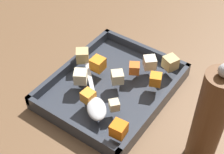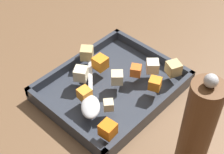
# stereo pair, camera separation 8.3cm
# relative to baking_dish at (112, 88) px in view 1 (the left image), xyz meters

# --- Properties ---
(ground_plane) EXTENTS (4.00, 4.00, 0.00)m
(ground_plane) POSITION_rel_baking_dish_xyz_m (-0.01, 0.01, -0.01)
(ground_plane) COLOR brown
(baking_dish) EXTENTS (0.33, 0.27, 0.04)m
(baking_dish) POSITION_rel_baking_dish_xyz_m (0.00, 0.00, 0.00)
(baking_dish) COLOR #333842
(baking_dish) RESTS_ON ground_plane
(carrot_chunk_heap_side) EXTENTS (0.04, 0.04, 0.03)m
(carrot_chunk_heap_side) POSITION_rel_baking_dish_xyz_m (0.05, -0.09, 0.04)
(carrot_chunk_heap_side) COLOR orange
(carrot_chunk_heap_side) RESTS_ON baking_dish
(carrot_chunk_corner_se) EXTENTS (0.03, 0.03, 0.03)m
(carrot_chunk_corner_se) POSITION_rel_baking_dish_xyz_m (-0.13, -0.11, 0.04)
(carrot_chunk_corner_se) COLOR orange
(carrot_chunk_corner_se) RESTS_ON baking_dish
(carrot_chunk_far_right) EXTENTS (0.04, 0.04, 0.03)m
(carrot_chunk_far_right) POSITION_rel_baking_dish_xyz_m (0.06, -0.03, 0.04)
(carrot_chunk_far_right) COLOR orange
(carrot_chunk_far_right) RESTS_ON baking_dish
(carrot_chunk_back_center) EXTENTS (0.03, 0.03, 0.03)m
(carrot_chunk_back_center) POSITION_rel_baking_dish_xyz_m (-0.09, 0.01, 0.04)
(carrot_chunk_back_center) COLOR orange
(carrot_chunk_back_center) RESTS_ON baking_dish
(carrot_chunk_rim_edge) EXTENTS (0.03, 0.03, 0.03)m
(carrot_chunk_rim_edge) POSITION_rel_baking_dish_xyz_m (0.01, 0.05, 0.04)
(carrot_chunk_rim_edge) COLOR orange
(carrot_chunk_rim_edge) RESTS_ON baking_dish
(potato_chunk_corner_nw) EXTENTS (0.04, 0.04, 0.03)m
(potato_chunk_corner_nw) POSITION_rel_baking_dish_xyz_m (0.12, -0.10, 0.04)
(potato_chunk_corner_nw) COLOR tan
(potato_chunk_corner_nw) RESTS_ON baking_dish
(potato_chunk_near_right) EXTENTS (0.04, 0.04, 0.03)m
(potato_chunk_near_right) POSITION_rel_baking_dish_xyz_m (0.02, 0.11, 0.04)
(potato_chunk_near_right) COLOR tan
(potato_chunk_near_right) RESTS_ON baking_dish
(potato_chunk_mid_right) EXTENTS (0.04, 0.04, 0.03)m
(potato_chunk_mid_right) POSITION_rel_baking_dish_xyz_m (-0.05, 0.06, 0.04)
(potato_chunk_mid_right) COLOR beige
(potato_chunk_mid_right) RESTS_ON baking_dish
(potato_chunk_near_left) EXTENTS (0.03, 0.03, 0.02)m
(potato_chunk_near_left) POSITION_rel_baking_dish_xyz_m (-0.07, -0.06, 0.04)
(potato_chunk_near_left) COLOR beige
(potato_chunk_near_left) RESTS_ON baking_dish
(potato_chunk_near_spoon) EXTENTS (0.04, 0.04, 0.03)m
(potato_chunk_near_spoon) POSITION_rel_baking_dish_xyz_m (0.00, -0.01, 0.04)
(potato_chunk_near_spoon) COLOR beige
(potato_chunk_near_spoon) RESTS_ON baking_dish
(parsnip_chunk_front_center) EXTENTS (0.04, 0.04, 0.03)m
(parsnip_chunk_front_center) POSITION_rel_baking_dish_xyz_m (0.09, -0.05, 0.04)
(parsnip_chunk_front_center) COLOR silver
(parsnip_chunk_front_center) RESTS_ON baking_dish
(serving_spoon) EXTENTS (0.18, 0.19, 0.02)m
(serving_spoon) POSITION_rel_baking_dish_xyz_m (-0.09, -0.02, 0.04)
(serving_spoon) COLOR silver
(serving_spoon) RESTS_ON baking_dish
(pepper_mill) EXTENTS (0.06, 0.06, 0.26)m
(pepper_mill) POSITION_rel_baking_dish_xyz_m (-0.05, -0.26, 0.11)
(pepper_mill) COLOR brown
(pepper_mill) RESTS_ON ground_plane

